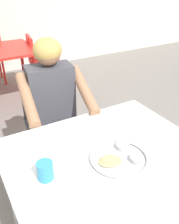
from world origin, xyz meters
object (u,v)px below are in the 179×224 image
(table_foreground, at_px, (111,168))
(chair_red_right, at_px, (40,60))
(drinking_cup, at_px, (45,170))
(chair_foreground, at_px, (48,114))
(diner_foreground, at_px, (55,104))
(thali_tray, at_px, (119,157))

(table_foreground, relative_size, chair_red_right, 1.30)
(table_foreground, bearing_deg, drinking_cup, 174.72)
(chair_red_right, bearing_deg, chair_foreground, -107.52)
(chair_foreground, bearing_deg, diner_foreground, -95.61)
(diner_foreground, bearing_deg, chair_foreground, 84.39)
(drinking_cup, height_order, diner_foreground, diner_foreground)
(thali_tray, xyz_separation_m, chair_foreground, (-0.02, 1.00, -0.24))
(drinking_cup, bearing_deg, chair_foreground, 68.69)
(table_foreground, bearing_deg, diner_foreground, 90.70)
(thali_tray, distance_m, chair_red_right, 2.62)
(table_foreground, relative_size, diner_foreground, 0.90)
(table_foreground, distance_m, diner_foreground, 0.74)
(drinking_cup, distance_m, chair_foreground, 1.04)
(thali_tray, relative_size, chair_foreground, 0.35)
(diner_foreground, distance_m, chair_red_right, 1.88)
(thali_tray, xyz_separation_m, diner_foreground, (-0.04, 0.77, -0.03))
(drinking_cup, height_order, chair_foreground, chair_foreground)
(table_foreground, distance_m, chair_red_right, 2.59)
(chair_red_right, bearing_deg, diner_foreground, -106.07)
(drinking_cup, xyz_separation_m, chair_foreground, (0.37, 0.94, -0.28))
(diner_foreground, height_order, chair_red_right, diner_foreground)
(thali_tray, relative_size, chair_red_right, 0.37)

